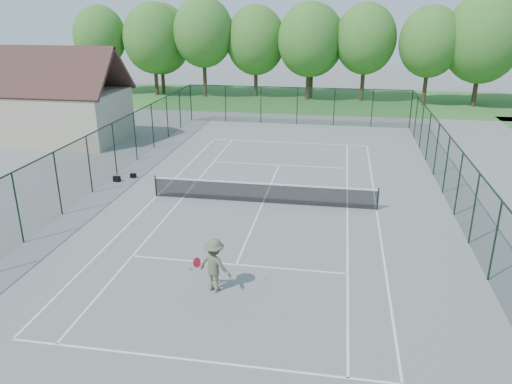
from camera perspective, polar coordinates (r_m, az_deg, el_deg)
ground at (r=24.59m, az=0.78°, el=-1.25°), size 140.00×140.00×0.00m
grass_far at (r=53.49m, az=5.87°, el=10.49°), size 80.00×16.00×0.01m
court_lines at (r=24.59m, az=0.78°, el=-1.24°), size 11.05×23.85×0.01m
tennis_net at (r=24.39m, az=0.79°, el=0.01°), size 11.08×0.08×1.10m
fence_enclosure at (r=24.06m, az=0.80°, el=2.21°), size 18.05×36.05×3.02m
utility_building at (r=38.45m, az=-21.31°, el=10.11°), size 8.60×6.27×6.63m
tree_line_far at (r=52.81m, az=6.11°, el=16.90°), size 39.40×6.40×9.70m
sports_bag_a at (r=28.63m, az=-15.62°, el=1.46°), size 0.38×0.23×0.30m
sports_bag_b at (r=29.04m, az=-13.85°, el=1.83°), size 0.33×0.21×0.25m
tennis_player at (r=16.93m, az=-4.76°, el=-8.34°), size 1.98×1.06×1.88m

